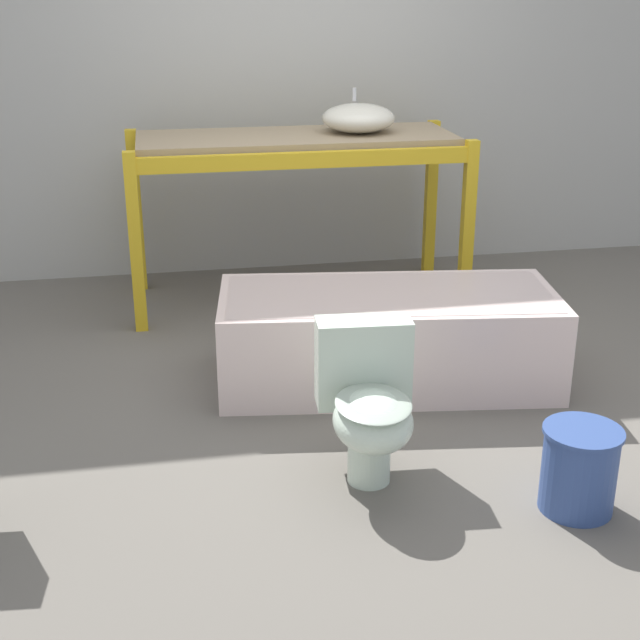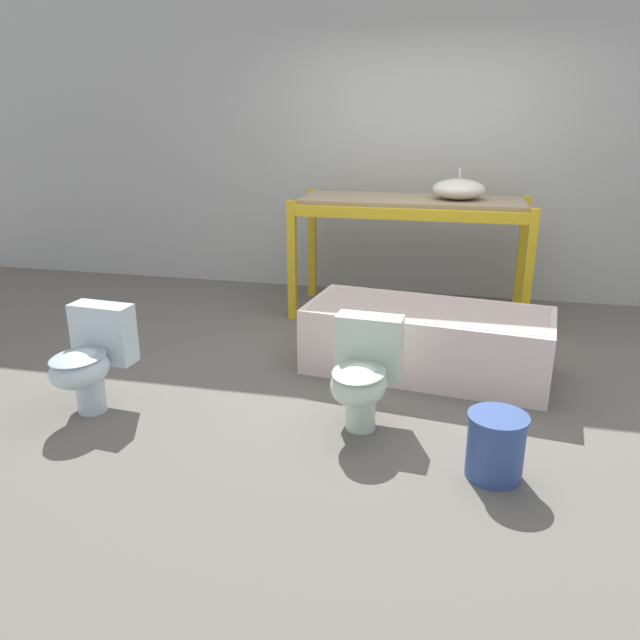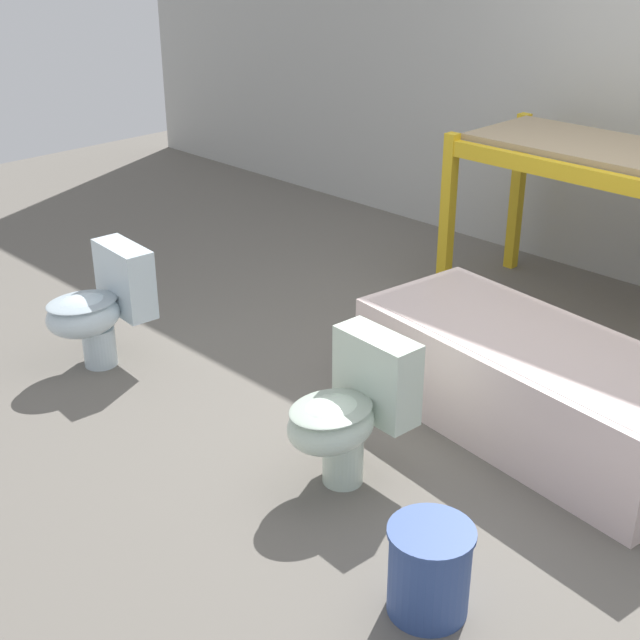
# 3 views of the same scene
# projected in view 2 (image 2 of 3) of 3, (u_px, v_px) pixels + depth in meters

# --- Properties ---
(ground_plane) EXTENTS (12.00, 12.00, 0.00)m
(ground_plane) POSITION_uv_depth(u_px,v_px,m) (402.00, 360.00, 4.65)
(ground_plane) COLOR #666059
(warehouse_wall_rear) EXTENTS (10.80, 0.08, 3.20)m
(warehouse_wall_rear) POSITION_uv_depth(u_px,v_px,m) (429.00, 128.00, 5.85)
(warehouse_wall_rear) COLOR #ADADA8
(warehouse_wall_rear) RESTS_ON ground_plane
(shelving_rack) EXTENTS (2.03, 0.82, 1.04)m
(shelving_rack) POSITION_uv_depth(u_px,v_px,m) (412.00, 216.00, 5.43)
(shelving_rack) COLOR gold
(shelving_rack) RESTS_ON ground_plane
(sink_basin) EXTENTS (0.44, 0.44, 0.25)m
(sink_basin) POSITION_uv_depth(u_px,v_px,m) (459.00, 189.00, 5.28)
(sink_basin) COLOR silver
(sink_basin) RESTS_ON shelving_rack
(bathtub_main) EXTENTS (1.75, 0.93, 0.47)m
(bathtub_main) POSITION_uv_depth(u_px,v_px,m) (427.00, 336.00, 4.36)
(bathtub_main) COLOR silver
(bathtub_main) RESTS_ON ground_plane
(toilet_near) EXTENTS (0.40, 0.56, 0.63)m
(toilet_near) POSITION_uv_depth(u_px,v_px,m) (363.00, 372.00, 3.59)
(toilet_near) COLOR silver
(toilet_near) RESTS_ON ground_plane
(toilet_far) EXTENTS (0.40, 0.56, 0.63)m
(toilet_far) POSITION_uv_depth(u_px,v_px,m) (90.00, 357.00, 3.80)
(toilet_far) COLOR silver
(toilet_far) RESTS_ON ground_plane
(bucket_white) EXTENTS (0.30, 0.30, 0.34)m
(bucket_white) POSITION_uv_depth(u_px,v_px,m) (496.00, 445.00, 3.13)
(bucket_white) COLOR #334C8C
(bucket_white) RESTS_ON ground_plane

